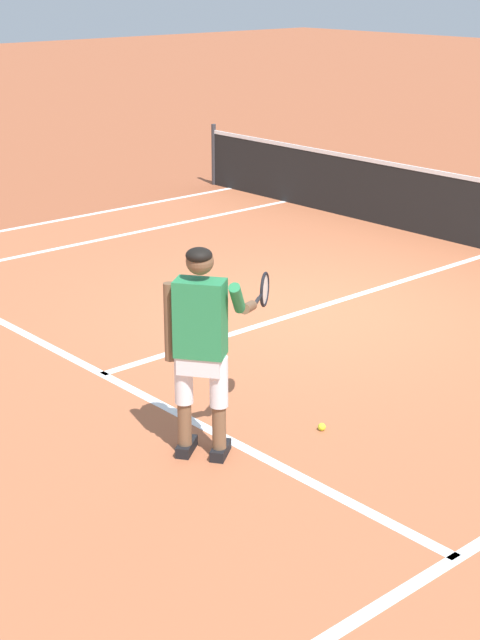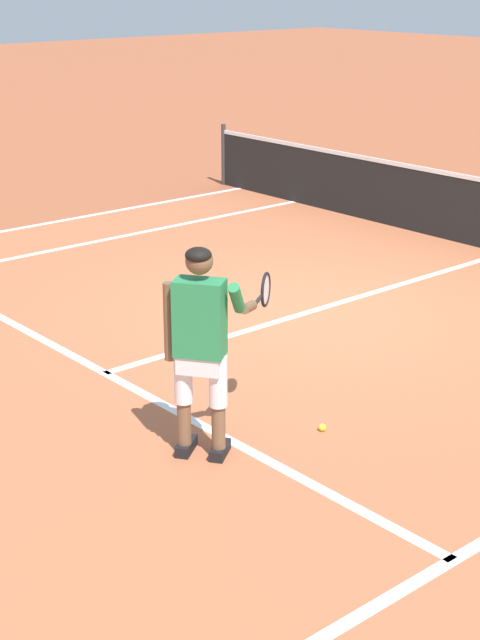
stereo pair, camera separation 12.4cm
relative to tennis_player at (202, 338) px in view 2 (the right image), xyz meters
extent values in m
plane|color=#9E5133|center=(-1.90, 3.15, -0.99)|extent=(80.00, 80.00, 0.00)
cube|color=#B2603D|center=(-1.90, 1.96, -0.99)|extent=(10.98, 9.91, 0.00)
cube|color=white|center=(-1.90, 0.31, -0.99)|extent=(8.23, 0.10, 0.01)
cube|color=white|center=(-1.90, 3.51, -0.99)|extent=(0.10, 6.40, 0.01)
cube|color=white|center=(-6.01, 1.96, -0.99)|extent=(0.10, 9.51, 0.01)
cylinder|color=#333338|center=(-7.84, 6.71, -0.45)|extent=(0.08, 0.08, 1.07)
cube|color=black|center=(-0.13, -0.08, -0.94)|extent=(0.25, 0.29, 0.09)
cube|color=black|center=(0.10, 0.09, -0.94)|extent=(0.25, 0.29, 0.09)
cylinder|color=brown|center=(-0.10, -0.11, -0.72)|extent=(0.11, 0.11, 0.36)
cylinder|color=silver|center=(-0.10, -0.11, -0.33)|extent=(0.14, 0.14, 0.41)
cylinder|color=brown|center=(0.12, 0.05, -0.72)|extent=(0.11, 0.11, 0.36)
cylinder|color=silver|center=(0.12, 0.05, -0.33)|extent=(0.14, 0.14, 0.41)
cube|color=silver|center=(0.01, -0.03, -0.17)|extent=(0.39, 0.36, 0.20)
cube|color=#28844C|center=(0.01, -0.03, 0.17)|extent=(0.44, 0.40, 0.60)
cylinder|color=brown|center=(-0.19, -0.17, 0.12)|extent=(0.09, 0.09, 0.62)
cylinder|color=#28844C|center=(0.17, 0.20, 0.32)|extent=(0.23, 0.27, 0.29)
cylinder|color=brown|center=(0.08, 0.39, 0.18)|extent=(0.23, 0.28, 0.14)
sphere|color=brown|center=(0.00, -0.02, 0.62)|extent=(0.21, 0.21, 0.21)
ellipsoid|color=black|center=(0.02, -0.04, 0.67)|extent=(0.28, 0.28, 0.12)
cylinder|color=#232326|center=(-0.03, 0.58, 0.15)|extent=(0.14, 0.18, 0.03)
cylinder|color=black|center=(-0.12, 0.70, 0.15)|extent=(0.08, 0.10, 0.02)
torus|color=black|center=(-0.23, 0.85, 0.15)|extent=(0.19, 0.26, 0.30)
cylinder|color=silver|center=(-0.23, 0.85, 0.15)|extent=(0.15, 0.21, 0.25)
sphere|color=#CCE02D|center=(0.32, 1.01, -0.96)|extent=(0.07, 0.07, 0.07)
camera|label=1|loc=(5.38, -4.39, 2.65)|focal=54.85mm
camera|label=2|loc=(5.46, -4.30, 2.65)|focal=54.85mm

